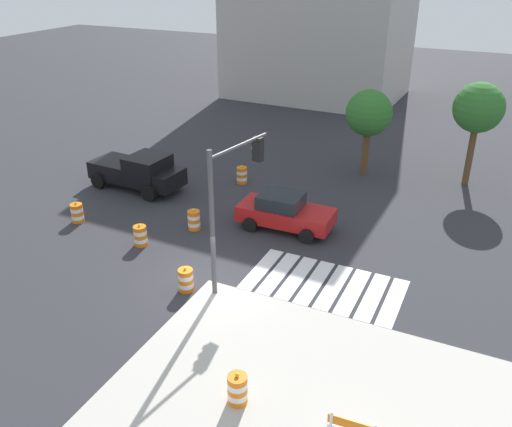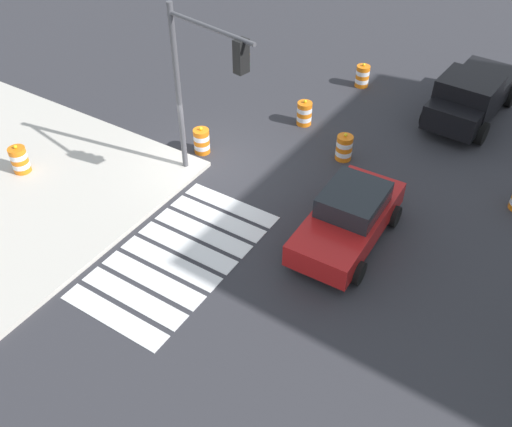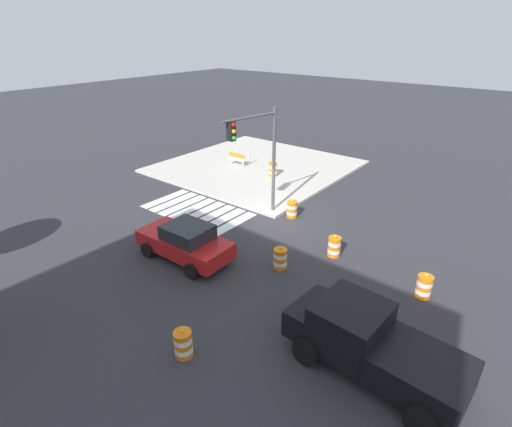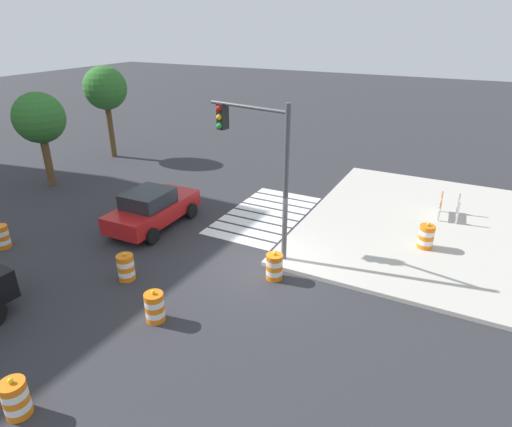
{
  "view_description": "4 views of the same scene",
  "coord_description": "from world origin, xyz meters",
  "views": [
    {
      "loc": [
        9.01,
        -14.85,
        11.43
      ],
      "look_at": [
        0.41,
        3.34,
        1.58
      ],
      "focal_mm": 37.82,
      "sensor_mm": 36.0,
      "label": 1
    },
    {
      "loc": [
        12.24,
        9.66,
        11.05
      ],
      "look_at": [
        1.97,
        3.1,
        0.68
      ],
      "focal_mm": 38.88,
      "sensor_mm": 36.0,
      "label": 2
    },
    {
      "loc": [
        -10.57,
        15.08,
        9.09
      ],
      "look_at": [
        0.38,
        1.16,
        0.65
      ],
      "focal_mm": 27.43,
      "sensor_mm": 36.0,
      "label": 3
    },
    {
      "loc": [
        -11.94,
        -5.93,
        8.01
      ],
      "look_at": [
        2.33,
        1.41,
        0.81
      ],
      "focal_mm": 30.5,
      "sensor_mm": 36.0,
      "label": 4
    }
  ],
  "objects": [
    {
      "name": "ground_plane",
      "position": [
        0.0,
        0.0,
        0.0
      ],
      "size": [
        120.0,
        120.0,
        0.0
      ],
      "primitive_type": "plane",
      "color": "#2D2D33"
    },
    {
      "name": "sidewalk_corner",
      "position": [
        6.0,
        -6.0,
        0.07
      ],
      "size": [
        12.0,
        12.0,
        0.15
      ],
      "primitive_type": "cube",
      "color": "#BCB7AD",
      "rests_on": "ground"
    },
    {
      "name": "crosswalk_stripes",
      "position": [
        4.0,
        1.8,
        0.01
      ],
      "size": [
        5.85,
        3.2,
        0.02
      ],
      "color": "silver",
      "rests_on": "ground"
    },
    {
      "name": "sports_car",
      "position": [
        0.82,
        5.49,
        0.81
      ],
      "size": [
        4.34,
        2.21,
        1.63
      ],
      "color": "red",
      "rests_on": "ground"
    },
    {
      "name": "traffic_barrel_near_corner",
      "position": [
        -0.53,
        -0.75,
        0.45
      ],
      "size": [
        0.56,
        0.56,
        1.02
      ],
      "color": "orange",
      "rests_on": "ground"
    },
    {
      "name": "traffic_barrel_crosswalk_end",
      "position": [
        -4.13,
        1.36,
        0.45
      ],
      "size": [
        0.56,
        0.56,
        1.02
      ],
      "color": "orange",
      "rests_on": "ground"
    },
    {
      "name": "traffic_barrel_median_near",
      "position": [
        -3.3,
        9.4,
        0.45
      ],
      "size": [
        0.56,
        0.56,
        1.02
      ],
      "color": "orange",
      "rests_on": "ground"
    },
    {
      "name": "traffic_barrel_median_far",
      "position": [
        -2.84,
        3.63,
        0.45
      ],
      "size": [
        0.56,
        0.56,
        1.02
      ],
      "color": "orange",
      "rests_on": "ground"
    },
    {
      "name": "traffic_barrel_far_curb",
      "position": [
        -8.13,
        1.93,
        0.45
      ],
      "size": [
        0.56,
        0.56,
        1.02
      ],
      "color": "orange",
      "rests_on": "ground"
    },
    {
      "name": "traffic_barrel_on_sidewalk",
      "position": [
        3.78,
        -4.98,
        0.6
      ],
      "size": [
        0.56,
        0.56,
        1.02
      ],
      "color": "orange",
      "rests_on": "sidewalk_corner"
    },
    {
      "name": "construction_barricade",
      "position": [
        7.07,
        -5.28,
        0.72
      ],
      "size": [
        1.3,
        0.84,
        1.0
      ],
      "color": "silver",
      "rests_on": "sidewalk_corner"
    },
    {
      "name": "traffic_light_pole",
      "position": [
        0.79,
        0.52,
        3.91
      ],
      "size": [
        0.77,
        3.25,
        5.5
      ],
      "color": "#4C4C51",
      "rests_on": "sidewalk_corner"
    },
    {
      "name": "street_tree_streetside_near",
      "position": [
        2.35,
        13.53,
        3.48
      ],
      "size": [
        2.52,
        2.52,
        4.79
      ],
      "color": "brown",
      "rests_on": "ground"
    },
    {
      "name": "street_tree_streetside_mid",
      "position": [
        7.73,
        14.35,
        4.18
      ],
      "size": [
        2.57,
        2.57,
        5.53
      ],
      "color": "brown",
      "rests_on": "ground"
    }
  ]
}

